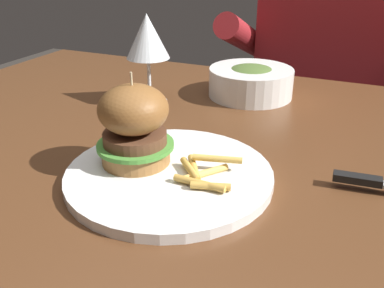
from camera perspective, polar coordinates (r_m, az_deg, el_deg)
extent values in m
cube|color=#56331C|center=(0.67, 3.79, -2.24)|extent=(1.33, 0.89, 0.04)
cylinder|color=#56331C|center=(1.42, -14.53, -4.21)|extent=(0.06, 0.06, 0.70)
cylinder|color=white|center=(0.57, -3.04, -4.16)|extent=(0.28, 0.28, 0.01)
cylinder|color=#9E6B38|center=(0.59, -7.48, -1.34)|extent=(0.09, 0.09, 0.02)
cylinder|color=#4C9338|center=(0.59, -7.55, -0.12)|extent=(0.11, 0.11, 0.01)
cylinder|color=brown|center=(0.58, -7.61, 0.85)|extent=(0.09, 0.09, 0.02)
ellipsoid|color=brown|center=(0.57, -7.85, 4.61)|extent=(0.09, 0.09, 0.07)
cylinder|color=#CCB78C|center=(0.56, -8.00, 7.01)|extent=(0.00, 0.00, 0.05)
cylinder|color=#EABC5B|center=(0.56, 1.77, -3.88)|extent=(0.05, 0.06, 0.01)
cylinder|color=gold|center=(0.52, 2.50, -5.62)|extent=(0.05, 0.02, 0.01)
cylinder|color=gold|center=(0.56, -0.41, -3.38)|extent=(0.05, 0.05, 0.01)
cylinder|color=gold|center=(0.53, 0.99, -5.24)|extent=(0.07, 0.01, 0.01)
cylinder|color=gold|center=(0.57, 0.01, -3.02)|extent=(0.04, 0.05, 0.01)
cylinder|color=#E0B251|center=(0.57, 3.38, -1.99)|extent=(0.07, 0.03, 0.01)
cylinder|color=silver|center=(0.86, -5.59, 5.63)|extent=(0.07, 0.07, 0.00)
cylinder|color=silver|center=(0.84, -5.72, 8.52)|extent=(0.01, 0.01, 0.09)
cone|color=silver|center=(0.82, -5.98, 14.13)|extent=(0.08, 0.08, 0.08)
cube|color=black|center=(0.59, 21.18, -4.36)|extent=(0.06, 0.02, 0.01)
cylinder|color=white|center=(0.89, 7.83, 8.14)|extent=(0.17, 0.17, 0.06)
ellipsoid|color=#4C662D|center=(0.89, 7.92, 9.55)|extent=(0.09, 0.09, 0.02)
cube|color=#282833|center=(1.52, 14.75, -7.31)|extent=(0.30, 0.22, 0.46)
cube|color=maroon|center=(1.33, 17.09, 10.80)|extent=(0.36, 0.20, 0.52)
cylinder|color=maroon|center=(1.28, 6.93, 13.98)|extent=(0.07, 0.34, 0.18)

